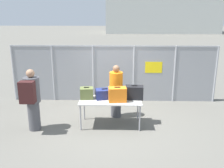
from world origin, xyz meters
The scene contains 11 objects.
ground_plane centered at (0.00, 0.00, 0.00)m, with size 120.00×120.00×0.00m, color #605E56.
fence_section centered at (0.01, 1.98, 1.06)m, with size 7.30×0.07×2.02m.
inspection_table centered at (-0.03, -0.11, 0.70)m, with size 1.72×0.85×0.76m.
suitcase_olive centered at (-0.71, -0.01, 0.92)m, with size 0.40×0.35×0.34m.
suitcase_navy centered at (-0.20, 0.01, 0.89)m, with size 0.55×0.43×0.30m.
suitcase_orange centered at (0.16, -0.22, 0.95)m, with size 0.51×0.35×0.42m.
suitcase_black centered at (0.63, 0.01, 0.95)m, with size 0.52×0.34×0.40m.
traveler_hooded centered at (-2.11, -0.52, 0.93)m, with size 0.42×0.65×1.70m.
security_worker_near centered at (0.11, 0.51, 0.84)m, with size 0.40×0.40×1.62m.
utility_trailer centered at (1.52, 3.88, 0.39)m, with size 4.44×2.19×0.65m.
distant_hangar centered at (7.03, 36.98, 2.76)m, with size 17.89×8.54×5.52m.
Camera 1 is at (0.20, -6.69, 3.09)m, focal length 40.00 mm.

